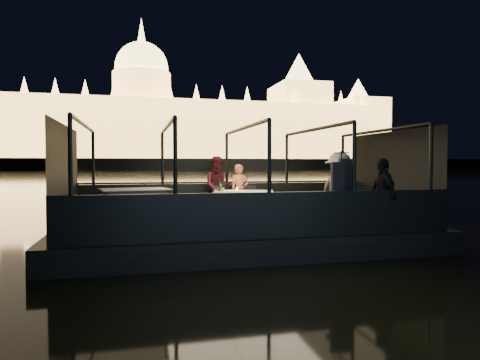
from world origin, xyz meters
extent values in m
plane|color=black|center=(0.00, 80.00, 0.00)|extent=(500.00, 500.00, 0.00)
cube|color=black|center=(0.00, 0.00, 0.00)|extent=(8.60, 4.40, 1.00)
cube|color=black|center=(0.00, 0.00, 0.48)|extent=(8.00, 4.00, 0.04)
cube|color=black|center=(0.00, 2.00, 0.95)|extent=(8.00, 0.08, 0.90)
cube|color=black|center=(0.00, -2.00, 0.95)|extent=(8.00, 0.08, 0.90)
cube|color=#423D33|center=(0.00, 210.00, 1.00)|extent=(400.00, 140.00, 6.00)
cube|color=silver|center=(0.14, 0.56, 0.89)|extent=(1.70, 1.44, 0.77)
cube|color=white|center=(-2.55, 0.85, 0.89)|extent=(1.79, 1.44, 0.85)
cube|color=black|center=(-0.31, 1.47, 0.95)|extent=(0.55, 0.55, 0.94)
cube|color=black|center=(0.48, 1.17, 0.95)|extent=(0.47, 0.47, 0.85)
imported|color=#F37C58|center=(0.26, 1.51, 1.25)|extent=(0.57, 0.43, 1.44)
imported|color=#3C1016|center=(-0.32, 1.63, 1.25)|extent=(0.85, 0.69, 1.66)
imported|color=silver|center=(1.91, -1.15, 1.35)|extent=(0.86, 1.22, 1.71)
imported|color=black|center=(2.65, -1.70, 1.35)|extent=(0.43, 0.95, 1.58)
cylinder|color=#143818|center=(-0.46, 0.69, 1.42)|extent=(0.08, 0.08, 0.30)
cylinder|color=olive|center=(-0.41, 0.81, 1.31)|extent=(0.20, 0.20, 0.08)
cylinder|color=#FF963F|center=(0.01, 0.78, 1.31)|extent=(0.05, 0.05, 0.07)
cylinder|color=white|center=(0.30, 0.62, 1.27)|extent=(0.32, 0.32, 0.02)
cylinder|color=silver|center=(-0.43, 0.98, 1.27)|extent=(0.27, 0.27, 0.02)
camera|label=1|loc=(-2.49, -9.87, 1.94)|focal=32.00mm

